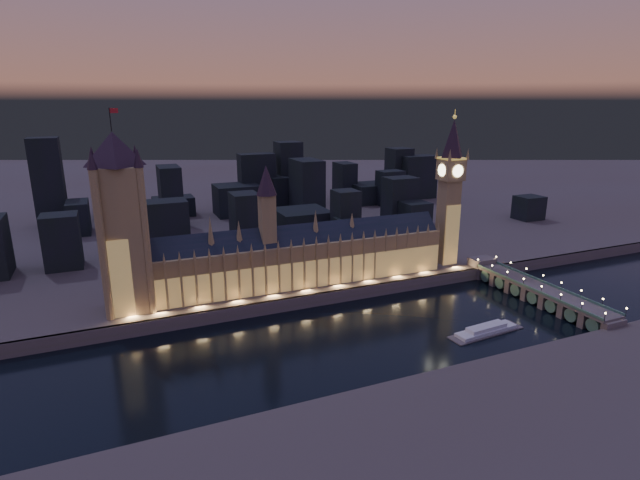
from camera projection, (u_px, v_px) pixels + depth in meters
name	position (u px, v px, depth m)	size (l,w,h in m)	color
ground_plane	(351.00, 332.00, 274.81)	(2000.00, 2000.00, 0.00)	black
north_bank	(194.00, 184.00, 734.62)	(2000.00, 960.00, 8.00)	#4D3F3D
embankment_wall	(321.00, 299.00, 310.07)	(2000.00, 2.50, 8.00)	#535145
palace_of_westminster	(297.00, 257.00, 319.40)	(202.00, 22.47, 78.00)	#8A7856
victoria_tower	(121.00, 215.00, 271.26)	(31.68, 31.68, 111.53)	#8A7856
elizabeth_tower	(450.00, 180.00, 351.72)	(18.00, 18.00, 109.28)	#8A7856
westminster_bridge	(533.00, 291.00, 318.28)	(17.28, 113.00, 15.90)	#535145
river_boat	(486.00, 330.00, 273.31)	(47.03, 14.51, 4.50)	#535145
city_backdrop	(267.00, 196.00, 496.52)	(496.49, 215.63, 82.63)	black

